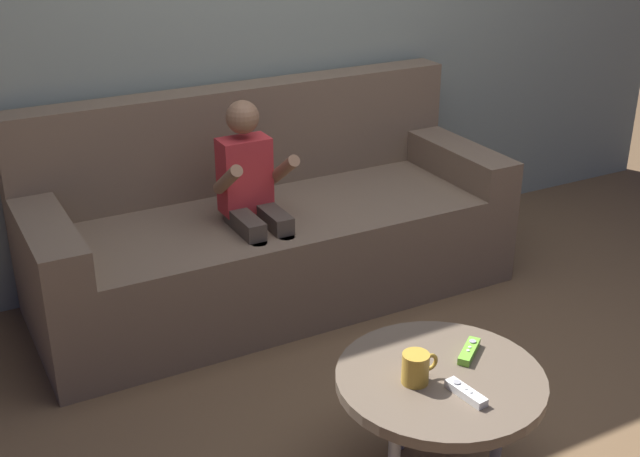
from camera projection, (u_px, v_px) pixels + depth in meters
The scene contains 7 objects.
ground_plane at pixel (468, 415), 2.88m from camera, with size 9.81×9.81×0.00m, color brown.
couch at pixel (268, 229), 3.61m from camera, with size 2.07×0.80×0.89m.
person_seated_on_couch at pixel (254, 199), 3.31m from camera, with size 0.29×0.36×0.92m.
coffee_table at pixel (440, 385), 2.42m from camera, with size 0.62×0.62×0.40m.
game_remote_white_near_edge at pixel (466, 393), 2.31m from camera, with size 0.05×0.14×0.03m.
game_remote_lime_center at pixel (469, 351), 2.50m from camera, with size 0.13×0.11×0.03m.
coffee_mug at pixel (416, 368), 2.36m from camera, with size 0.12×0.08×0.09m.
Camera 1 is at (-1.58, -1.83, 1.78)m, focal length 45.90 mm.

